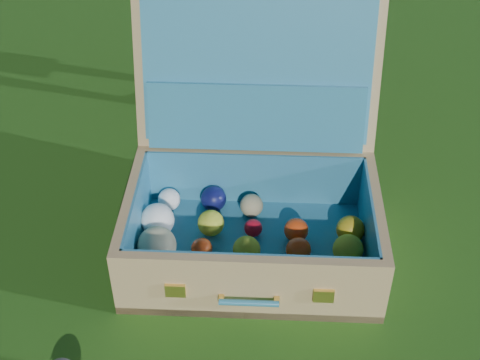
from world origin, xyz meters
name	(u,v)px	position (x,y,z in m)	size (l,w,h in m)	color
ground	(258,314)	(0.00, 0.00, 0.00)	(60.00, 60.00, 0.00)	#215114
suitcase	(251,182)	(0.10, 0.29, 0.18)	(0.86, 0.83, 0.63)	tan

